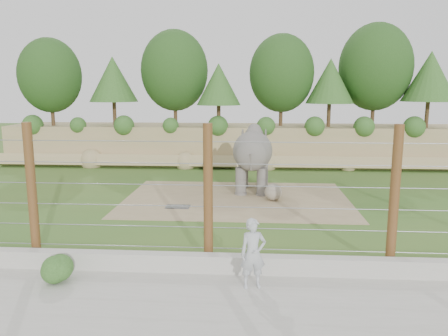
# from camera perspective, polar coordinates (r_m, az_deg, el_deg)

# --- Properties ---
(ground) EXTENTS (90.00, 90.00, 0.00)m
(ground) POSITION_cam_1_polar(r_m,az_deg,el_deg) (16.87, -0.46, -6.58)
(ground) COLOR #356324
(ground) RESTS_ON ground
(back_embankment) EXTENTS (30.00, 5.52, 8.77)m
(back_embankment) POSITION_cam_1_polar(r_m,az_deg,el_deg) (28.79, 2.63, 8.45)
(back_embankment) COLOR #9D905E
(back_embankment) RESTS_ON ground
(dirt_patch) EXTENTS (10.00, 7.00, 0.02)m
(dirt_patch) POSITION_cam_1_polar(r_m,az_deg,el_deg) (19.72, 1.65, -4.05)
(dirt_patch) COLOR #947E5A
(dirt_patch) RESTS_ON ground
(drain_grate) EXTENTS (1.00, 0.60, 0.03)m
(drain_grate) POSITION_cam_1_polar(r_m,az_deg,el_deg) (18.44, -6.06, -5.04)
(drain_grate) COLOR #262628
(drain_grate) RESTS_ON dirt_patch
(elephant) EXTENTS (1.78, 3.84, 3.05)m
(elephant) POSITION_cam_1_polar(r_m,az_deg,el_deg) (20.96, 3.74, 1.03)
(elephant) COLOR #605A56
(elephant) RESTS_ON ground
(stone_ball) EXTENTS (0.76, 0.76, 0.76)m
(stone_ball) POSITION_cam_1_polar(r_m,az_deg,el_deg) (19.44, 6.45, -3.13)
(stone_ball) COLOR gray
(stone_ball) RESTS_ON dirt_patch
(retaining_wall) EXTENTS (26.00, 0.35, 0.50)m
(retaining_wall) POSITION_cam_1_polar(r_m,az_deg,el_deg) (12.09, -2.28, -12.32)
(retaining_wall) COLOR #AEACA2
(retaining_wall) RESTS_ON ground
(walkway) EXTENTS (26.00, 4.00, 0.01)m
(walkway) POSITION_cam_1_polar(r_m,az_deg,el_deg) (10.40, -3.50, -17.80)
(walkway) COLOR #AEACA2
(walkway) RESTS_ON ground
(barrier_fence) EXTENTS (20.26, 0.26, 4.00)m
(barrier_fence) POSITION_cam_1_polar(r_m,az_deg,el_deg) (12.01, -2.09, -3.67)
(barrier_fence) COLOR brown
(barrier_fence) RESTS_ON ground
(walkway_shrub) EXTENTS (0.70, 0.70, 0.70)m
(walkway_shrub) POSITION_cam_1_polar(r_m,az_deg,el_deg) (12.31, -20.85, -12.06)
(walkway_shrub) COLOR #305621
(walkway_shrub) RESTS_ON walkway
(zookeeper) EXTENTS (0.73, 0.56, 1.77)m
(zookeeper) POSITION_cam_1_polar(r_m,az_deg,el_deg) (10.99, 3.81, -11.08)
(zookeeper) COLOR silver
(zookeeper) RESTS_ON walkway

